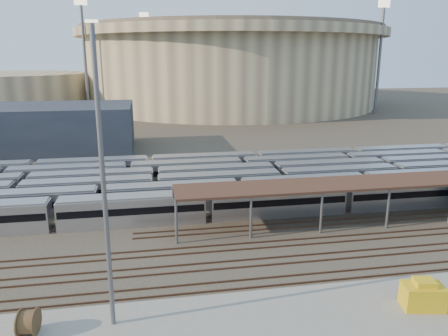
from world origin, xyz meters
TOP-DOWN VIEW (x-y plane):
  - ground at (0.00, 0.00)m, footprint 420.00×420.00m
  - apron at (-5.00, -15.00)m, footprint 50.00×9.00m
  - subway_trains at (1.69, 18.50)m, footprint 130.63×23.90m
  - inspection_shed at (22.00, 4.00)m, footprint 60.30×6.00m
  - empty_tracks at (0.00, -5.00)m, footprint 170.00×9.62m
  - stadium at (25.00, 140.00)m, footprint 124.00×124.00m
  - secondary_arena at (-60.00, 130.00)m, footprint 56.00×56.00m
  - service_building at (-35.00, 55.00)m, footprint 42.00×20.00m
  - floodlight_0 at (-30.00, 110.00)m, footprint 4.00×1.00m
  - floodlight_2 at (70.00, 100.00)m, footprint 4.00×1.00m
  - floodlight_3 at (-10.00, 160.00)m, footprint 4.00×1.00m
  - cable_reel_east at (-20.19, -13.64)m, footprint 1.41×2.20m
  - yard_light_pole at (-14.03, -13.34)m, footprint 0.81×0.36m
  - yellow_equipment at (11.24, -15.55)m, footprint 3.60×2.63m

SIDE VIEW (x-z plane):
  - ground at x=0.00m, z-range 0.00..0.00m
  - empty_tracks at x=0.00m, z-range 0.00..0.18m
  - apron at x=-5.00m, z-range 0.00..0.20m
  - yellow_equipment at x=11.24m, z-range 0.20..2.24m
  - cable_reel_east at x=-20.19m, z-range 0.20..2.26m
  - subway_trains at x=1.69m, z-range 0.00..3.60m
  - inspection_shed at x=22.00m, z-range 2.33..7.63m
  - service_building at x=-35.00m, z-range 0.00..10.00m
  - secondary_arena at x=-60.00m, z-range 0.00..14.00m
  - yard_light_pole at x=-14.03m, z-range 0.28..23.03m
  - stadium at x=25.00m, z-range 0.22..32.72m
  - floodlight_0 at x=-30.00m, z-range 1.45..39.85m
  - floodlight_2 at x=70.00m, z-range 1.45..39.85m
  - floodlight_3 at x=-10.00m, z-range 1.45..39.85m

